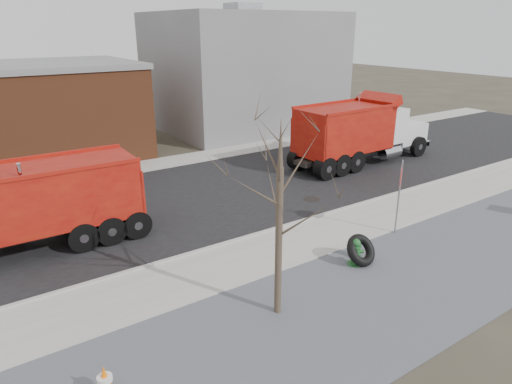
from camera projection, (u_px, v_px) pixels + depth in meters
ground at (307, 245)px, 15.75m from camera, size 120.00×120.00×0.00m
gravel_verge at (386, 290)px, 13.02m from camera, size 60.00×5.00×0.03m
sidewalk at (302, 241)px, 15.93m from camera, size 60.00×2.50×0.06m
curb at (280, 228)px, 16.93m from camera, size 60.00×0.15×0.11m
road at (216, 192)px, 20.63m from camera, size 60.00×9.40×0.02m
far_sidewalk at (165, 163)px, 25.05m from camera, size 60.00×2.00×0.06m
building_grey at (243, 71)px, 33.10m from camera, size 12.00×10.00×8.00m
bare_tree at (280, 195)px, 10.90m from camera, size 3.20×3.20×5.20m
fire_hydrant at (356, 253)px, 14.28m from camera, size 0.50×0.50×0.90m
truck_tire at (361, 250)px, 14.34m from camera, size 1.12×0.94×1.03m
stop_sign at (400, 184)px, 15.96m from camera, size 0.64×0.45×2.77m
traffic_cone_far at (105, 382)px, 9.15m from camera, size 0.40×0.40×0.78m
dump_truck_red_a at (360, 130)px, 24.43m from camera, size 9.10×2.80×3.65m
dump_truck_red_b at (36, 203)px, 14.90m from camera, size 7.74×2.36×3.27m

